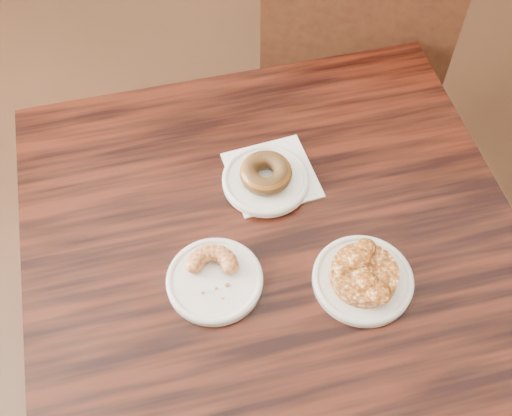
{
  "coord_description": "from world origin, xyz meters",
  "views": [
    {
      "loc": [
        -0.28,
        -0.83,
        1.75
      ],
      "look_at": [
        -0.3,
        -0.18,
        0.8
      ],
      "focal_mm": 45.0,
      "sensor_mm": 36.0,
      "label": 1
    }
  ],
  "objects_px": {
    "chair_far": "(350,63)",
    "glazed_donut": "(266,173)",
    "cafe_table": "(272,330)",
    "cruller_fragment": "(214,275)",
    "apple_fritter": "(365,273)"
  },
  "relations": [
    {
      "from": "chair_far",
      "to": "glazed_donut",
      "type": "bearing_deg",
      "value": 79.01
    },
    {
      "from": "glazed_donut",
      "to": "apple_fritter",
      "type": "distance_m",
      "value": 0.27
    },
    {
      "from": "cafe_table",
      "to": "cruller_fragment",
      "type": "bearing_deg",
      "value": -159.56
    },
    {
      "from": "glazed_donut",
      "to": "apple_fritter",
      "type": "height_order",
      "value": "glazed_donut"
    },
    {
      "from": "chair_far",
      "to": "apple_fritter",
      "type": "xyz_separation_m",
      "value": [
        -0.06,
        -0.87,
        0.33
      ]
    },
    {
      "from": "cafe_table",
      "to": "glazed_donut",
      "type": "distance_m",
      "value": 0.43
    },
    {
      "from": "glazed_donut",
      "to": "cafe_table",
      "type": "bearing_deg",
      "value": -80.36
    },
    {
      "from": "cafe_table",
      "to": "chair_far",
      "type": "xyz_separation_m",
      "value": [
        0.21,
        0.81,
        0.08
      ]
    },
    {
      "from": "chair_far",
      "to": "glazed_donut",
      "type": "relative_size",
      "value": 8.97
    },
    {
      "from": "cafe_table",
      "to": "cruller_fragment",
      "type": "height_order",
      "value": "cruller_fragment"
    },
    {
      "from": "chair_far",
      "to": "glazed_donut",
      "type": "distance_m",
      "value": 0.78
    },
    {
      "from": "cruller_fragment",
      "to": "glazed_donut",
      "type": "bearing_deg",
      "value": 69.35
    },
    {
      "from": "chair_far",
      "to": "cruller_fragment",
      "type": "distance_m",
      "value": 1.0
    },
    {
      "from": "cafe_table",
      "to": "glazed_donut",
      "type": "relative_size",
      "value": 9.04
    },
    {
      "from": "cafe_table",
      "to": "apple_fritter",
      "type": "xyz_separation_m",
      "value": [
        0.15,
        -0.07,
        0.41
      ]
    }
  ]
}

